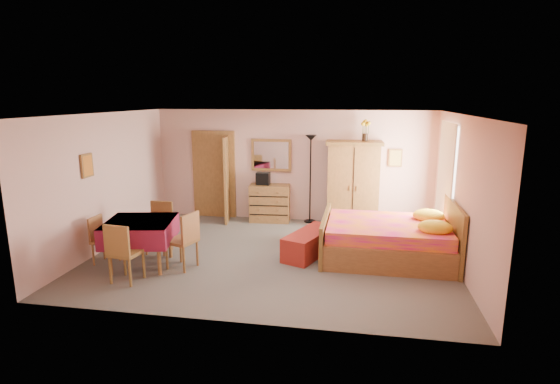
% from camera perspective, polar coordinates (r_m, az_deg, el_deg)
% --- Properties ---
extents(floor, '(6.50, 6.50, 0.00)m').
position_cam_1_polar(floor, '(8.21, -1.06, -8.28)').
color(floor, slate).
rests_on(floor, ground).
extents(ceiling, '(6.50, 6.50, 0.00)m').
position_cam_1_polar(ceiling, '(7.69, -1.14, 10.16)').
color(ceiling, brown).
rests_on(ceiling, wall_back).
extents(wall_back, '(6.50, 0.10, 2.60)m').
position_cam_1_polar(wall_back, '(10.28, 1.56, 3.43)').
color(wall_back, '#DCAA9F').
rests_on(wall_back, floor).
extents(wall_front, '(6.50, 0.10, 2.60)m').
position_cam_1_polar(wall_front, '(5.49, -6.08, -4.60)').
color(wall_front, '#DCAA9F').
rests_on(wall_front, floor).
extents(wall_left, '(0.10, 5.00, 2.60)m').
position_cam_1_polar(wall_left, '(9.04, -21.77, 1.31)').
color(wall_left, '#DCAA9F').
rests_on(wall_left, floor).
extents(wall_right, '(0.10, 5.00, 2.60)m').
position_cam_1_polar(wall_right, '(7.92, 22.68, -0.24)').
color(wall_right, '#DCAA9F').
rests_on(wall_right, floor).
extents(doorway, '(1.06, 0.12, 2.15)m').
position_cam_1_polar(doorway, '(10.73, -8.57, 2.19)').
color(doorway, '#9E6B35').
rests_on(doorway, floor).
extents(window, '(0.08, 1.40, 1.95)m').
position_cam_1_polar(window, '(9.03, 20.89, 2.34)').
color(window, white).
rests_on(window, wall_right).
extents(picture_left, '(0.04, 0.32, 0.42)m').
position_cam_1_polar(picture_left, '(8.46, -23.91, 3.18)').
color(picture_left, orange).
rests_on(picture_left, wall_left).
extents(picture_back, '(0.30, 0.04, 0.40)m').
position_cam_1_polar(picture_back, '(10.14, 14.83, 4.33)').
color(picture_back, '#D8BF59').
rests_on(picture_back, wall_back).
extents(chest_of_drawers, '(0.96, 0.54, 0.88)m').
position_cam_1_polar(chest_of_drawers, '(10.28, -1.35, -1.46)').
color(chest_of_drawers, brown).
rests_on(chest_of_drawers, floor).
extents(wall_mirror, '(0.96, 0.08, 0.76)m').
position_cam_1_polar(wall_mirror, '(10.28, -1.15, 4.84)').
color(wall_mirror, silver).
rests_on(wall_mirror, wall_back).
extents(stereo, '(0.31, 0.23, 0.29)m').
position_cam_1_polar(stereo, '(10.19, -2.23, 1.76)').
color(stereo, black).
rests_on(stereo, chest_of_drawers).
extents(floor_lamp, '(0.35, 0.35, 2.04)m').
position_cam_1_polar(floor_lamp, '(10.12, 3.98, 1.66)').
color(floor_lamp, black).
rests_on(floor_lamp, floor).
extents(wardrobe, '(1.26, 0.68, 1.94)m').
position_cam_1_polar(wardrobe, '(9.91, 9.50, 0.99)').
color(wardrobe, '#A36F37').
rests_on(wardrobe, floor).
extents(sunflower_vase, '(0.19, 0.19, 0.47)m').
position_cam_1_polar(sunflower_vase, '(9.77, 11.08, 7.89)').
color(sunflower_vase, gold).
rests_on(sunflower_vase, wardrobe).
extents(bed, '(2.37, 1.88, 1.09)m').
position_cam_1_polar(bed, '(8.18, 13.82, -4.70)').
color(bed, '#DB157E').
rests_on(bed, floor).
extents(bench, '(0.96, 1.43, 0.45)m').
position_cam_1_polar(bench, '(8.21, 3.92, -6.66)').
color(bench, maroon).
rests_on(bench, floor).
extents(dining_table, '(1.31, 1.31, 0.82)m').
position_cam_1_polar(dining_table, '(7.97, -17.68, -6.42)').
color(dining_table, maroon).
rests_on(dining_table, floor).
extents(chair_south, '(0.50, 0.50, 0.98)m').
position_cam_1_polar(chair_south, '(7.39, -19.47, -7.38)').
color(chair_south, olive).
rests_on(chair_south, floor).
extents(chair_north, '(0.43, 0.43, 0.95)m').
position_cam_1_polar(chair_north, '(8.54, -15.63, -4.56)').
color(chair_north, '#975F33').
rests_on(chair_north, floor).
extents(chair_west, '(0.40, 0.40, 0.85)m').
position_cam_1_polar(chair_west, '(8.31, -21.84, -5.86)').
color(chair_west, '#AD703A').
rests_on(chair_west, floor).
extents(chair_east, '(0.56, 0.56, 0.99)m').
position_cam_1_polar(chair_east, '(7.69, -12.74, -6.14)').
color(chair_east, brown).
rests_on(chair_east, floor).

